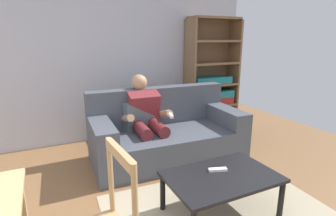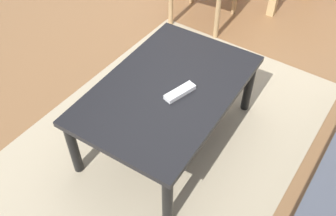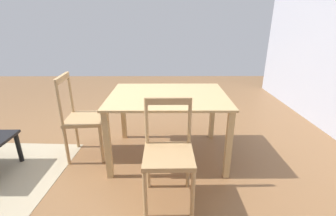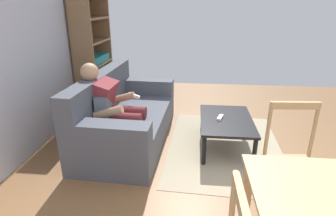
{
  "view_description": "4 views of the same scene",
  "coord_description": "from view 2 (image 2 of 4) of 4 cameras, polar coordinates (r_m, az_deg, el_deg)",
  "views": [
    {
      "loc": [
        -0.06,
        -1.2,
        1.55
      ],
      "look_at": [
        1.34,
        1.74,
        0.69
      ],
      "focal_mm": 28.45,
      "sensor_mm": 36.0,
      "label": 1
    },
    {
      "loc": [
        2.44,
        1.23,
        1.65
      ],
      "look_at": [
        1.27,
        0.5,
        0.23
      ],
      "focal_mm": 39.9,
      "sensor_mm": 36.0,
      "label": 2
    },
    {
      "loc": [
        -0.86,
        2.56,
        1.53
      ],
      "look_at": [
        -0.87,
        0.07,
        0.6
      ],
      "focal_mm": 25.01,
      "sensor_mm": 36.0,
      "label": 3
    },
    {
      "loc": [
        -1.89,
        0.9,
        1.72
      ],
      "look_at": [
        0.23,
        1.12,
        0.9
      ],
      "focal_mm": 29.12,
      "sensor_mm": 36.0,
      "label": 4
    }
  ],
  "objects": [
    {
      "name": "coffee_table",
      "position": [
        1.9,
        -0.0,
        2.27
      ],
      "size": [
        0.97,
        0.64,
        0.39
      ],
      "color": "black",
      "rests_on": "ground_plane"
    },
    {
      "name": "ground_plane",
      "position": [
        3.19,
        4.77,
        14.47
      ],
      "size": [
        8.46,
        8.46,
        0.0
      ],
      "primitive_type": "plane",
      "color": "brown"
    },
    {
      "name": "tv_remote",
      "position": [
        1.83,
        1.84,
        2.45
      ],
      "size": [
        0.18,
        0.1,
        0.02
      ],
      "primitive_type": "cube",
      "rotation": [
        0.0,
        0.0,
        1.26
      ],
      "color": "white",
      "rests_on": "coffee_table"
    },
    {
      "name": "area_rug",
      "position": [
        2.15,
        -0.0,
        -4.23
      ],
      "size": [
        2.06,
        1.49,
        0.01
      ],
      "primitive_type": "cube",
      "rotation": [
        0.0,
        0.0,
        -0.04
      ],
      "color": "tan",
      "rests_on": "ground_plane"
    }
  ]
}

